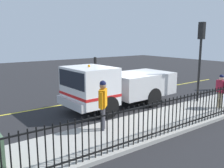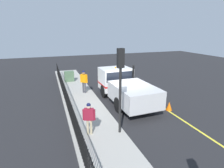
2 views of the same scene
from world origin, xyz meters
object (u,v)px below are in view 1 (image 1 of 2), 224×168
at_px(pedestrian_distant, 221,88).
at_px(traffic_cone, 125,89).
at_px(traffic_light_near, 201,46).
at_px(worker_standing, 103,100).
at_px(work_truck, 114,84).

relative_size(pedestrian_distant, traffic_cone, 2.88).
bearing_deg(traffic_light_near, traffic_cone, 21.80).
bearing_deg(worker_standing, work_truck, 0.34).
relative_size(work_truck, worker_standing, 3.29).
height_order(work_truck, pedestrian_distant, work_truck).
bearing_deg(traffic_cone, work_truck, -49.59).
bearing_deg(traffic_light_near, work_truck, 65.60).
height_order(worker_standing, pedestrian_distant, worker_standing).
relative_size(work_truck, traffic_cone, 10.71).
relative_size(worker_standing, pedestrian_distant, 1.13).
bearing_deg(worker_standing, pedestrian_distant, -54.86).
height_order(worker_standing, traffic_cone, worker_standing).
distance_m(traffic_light_near, traffic_cone, 5.11).
xyz_separation_m(work_truck, traffic_light_near, (1.89, 4.10, 1.82)).
distance_m(work_truck, pedestrian_distant, 5.02).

